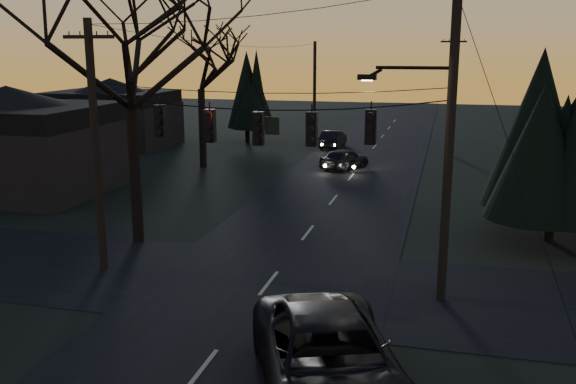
% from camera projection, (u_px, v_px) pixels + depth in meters
% --- Properties ---
extents(main_road, '(8.00, 120.00, 0.02)m').
position_uv_depth(main_road, '(326.00, 210.00, 30.49)').
color(main_road, black).
rests_on(main_road, ground).
extents(cross_road, '(60.00, 7.00, 0.02)m').
position_uv_depth(cross_road, '(269.00, 283.00, 21.03)').
color(cross_road, black).
rests_on(cross_road, ground).
extents(utility_pole_right, '(5.00, 0.30, 10.00)m').
position_uv_depth(utility_pole_right, '(440.00, 299.00, 19.73)').
color(utility_pole_right, black).
rests_on(utility_pole_right, ground).
extents(utility_pole_left, '(1.80, 0.30, 8.50)m').
position_uv_depth(utility_pole_left, '(104.00, 268.00, 22.46)').
color(utility_pole_left, black).
rests_on(utility_pole_left, ground).
extents(utility_pole_far_r, '(1.80, 0.30, 8.50)m').
position_uv_depth(utility_pole_far_r, '(448.00, 154.00, 46.20)').
color(utility_pole_far_r, black).
rests_on(utility_pole_far_r, ground).
extents(utility_pole_far_l, '(0.30, 0.30, 8.00)m').
position_uv_depth(utility_pole_far_l, '(314.00, 134.00, 56.50)').
color(utility_pole_far_l, black).
rests_on(utility_pole_far_l, ground).
extents(span_signal_assembly, '(11.50, 0.44, 1.66)m').
position_uv_depth(span_signal_assembly, '(260.00, 126.00, 19.94)').
color(span_signal_assembly, black).
rests_on(span_signal_assembly, ground).
extents(bare_tree_left, '(9.21, 9.21, 10.53)m').
position_uv_depth(bare_tree_left, '(129.00, 53.00, 23.94)').
color(bare_tree_left, black).
rests_on(bare_tree_left, ground).
extents(evergreen_right, '(4.70, 4.70, 7.57)m').
position_uv_depth(evergreen_right, '(559.00, 132.00, 24.72)').
color(evergreen_right, black).
rests_on(evergreen_right, ground).
extents(bare_tree_dist, '(7.45, 7.45, 9.95)m').
position_uv_depth(bare_tree_dist, '(200.00, 57.00, 39.64)').
color(bare_tree_dist, black).
rests_on(bare_tree_dist, ground).
extents(evergreen_dist, '(3.32, 3.32, 6.43)m').
position_uv_depth(evergreen_dist, '(247.00, 95.00, 50.79)').
color(evergreen_dist, black).
rests_on(evergreen_dist, ground).
extents(house_left_near, '(10.00, 8.00, 5.60)m').
position_uv_depth(house_left_near, '(11.00, 139.00, 33.90)').
color(house_left_near, black).
rests_on(house_left_near, ground).
extents(house_left_far, '(9.00, 7.00, 5.20)m').
position_uv_depth(house_left_far, '(112.00, 112.00, 49.78)').
color(house_left_far, black).
rests_on(house_left_far, ground).
extents(suv_near, '(5.11, 7.13, 1.80)m').
position_uv_depth(suv_near, '(329.00, 361.00, 13.97)').
color(suv_near, black).
rests_on(suv_near, ground).
extents(sedan_oncoming_a, '(3.01, 4.14, 1.31)m').
position_uv_depth(sedan_oncoming_a, '(344.00, 159.00, 40.41)').
color(sedan_oncoming_a, black).
rests_on(sedan_oncoming_a, ground).
extents(sedan_oncoming_b, '(1.51, 4.07, 1.33)m').
position_uv_depth(sedan_oncoming_b, '(333.00, 139.00, 48.77)').
color(sedan_oncoming_b, black).
rests_on(sedan_oncoming_b, ground).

